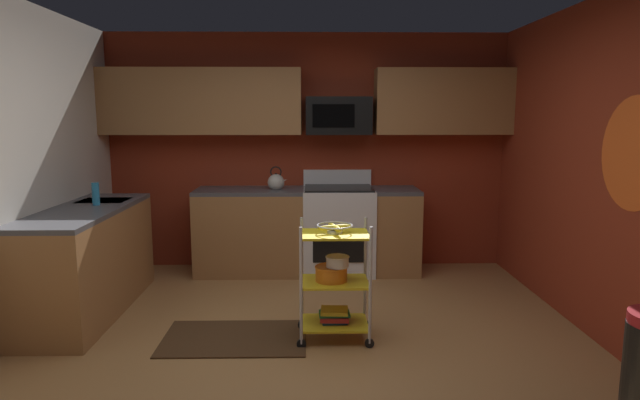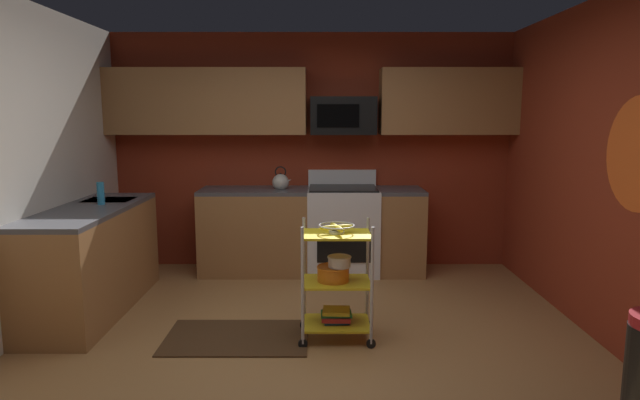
# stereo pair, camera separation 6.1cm
# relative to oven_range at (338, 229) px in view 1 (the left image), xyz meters

# --- Properties ---
(floor) EXTENTS (4.40, 4.80, 0.04)m
(floor) POSITION_rel_oven_range_xyz_m (-0.34, -2.10, -0.50)
(floor) COLOR #A87542
(floor) RESTS_ON ground
(wall_back) EXTENTS (4.52, 0.06, 2.60)m
(wall_back) POSITION_rel_oven_range_xyz_m (-0.34, 0.33, 0.82)
(wall_back) COLOR maroon
(wall_back) RESTS_ON ground
(wall_right) EXTENTS (0.06, 4.80, 2.60)m
(wall_right) POSITION_rel_oven_range_xyz_m (1.89, -2.10, 0.82)
(wall_right) COLOR maroon
(wall_right) RESTS_ON ground
(wall_flower_decal) EXTENTS (0.00, 0.78, 0.78)m
(wall_flower_decal) POSITION_rel_oven_range_xyz_m (1.86, -2.21, 0.97)
(wall_flower_decal) COLOR #E5591E
(counter_run) EXTENTS (3.40, 2.40, 0.92)m
(counter_run) POSITION_rel_oven_range_xyz_m (-1.16, -0.52, -0.01)
(counter_run) COLOR #9E6B3D
(counter_run) RESTS_ON ground
(oven_range) EXTENTS (0.76, 0.65, 1.10)m
(oven_range) POSITION_rel_oven_range_xyz_m (0.00, 0.00, 0.00)
(oven_range) COLOR white
(oven_range) RESTS_ON ground
(upper_cabinets) EXTENTS (4.40, 0.33, 0.70)m
(upper_cabinets) POSITION_rel_oven_range_xyz_m (-0.41, 0.13, 1.37)
(upper_cabinets) COLOR #9E6B3D
(microwave) EXTENTS (0.70, 0.39, 0.40)m
(microwave) POSITION_rel_oven_range_xyz_m (-0.00, 0.10, 1.22)
(microwave) COLOR black
(rolling_cart) EXTENTS (0.57, 0.39, 0.91)m
(rolling_cart) POSITION_rel_oven_range_xyz_m (-0.12, -1.82, -0.03)
(rolling_cart) COLOR silver
(rolling_cart) RESTS_ON ground
(fruit_bowl) EXTENTS (0.27, 0.27, 0.07)m
(fruit_bowl) POSITION_rel_oven_range_xyz_m (-0.12, -1.82, 0.40)
(fruit_bowl) COLOR silver
(fruit_bowl) RESTS_ON rolling_cart
(mixing_bowl_large) EXTENTS (0.25, 0.25, 0.11)m
(mixing_bowl_large) POSITION_rel_oven_range_xyz_m (-0.15, -1.82, 0.04)
(mixing_bowl_large) COLOR orange
(mixing_bowl_large) RESTS_ON rolling_cart
(mixing_bowl_small) EXTENTS (0.18, 0.18, 0.08)m
(mixing_bowl_small) POSITION_rel_oven_range_xyz_m (-0.10, -1.84, 0.14)
(mixing_bowl_small) COLOR silver
(mixing_bowl_small) RESTS_ON rolling_cart
(book_stack) EXTENTS (0.24, 0.19, 0.10)m
(book_stack) POSITION_rel_oven_range_xyz_m (-0.12, -1.82, -0.30)
(book_stack) COLOR #1E4C8C
(book_stack) RESTS_ON rolling_cart
(kettle) EXTENTS (0.21, 0.18, 0.26)m
(kettle) POSITION_rel_oven_range_xyz_m (-0.67, -0.00, 0.52)
(kettle) COLOR beige
(kettle) RESTS_ON counter_run
(dish_soap_bottle) EXTENTS (0.06, 0.06, 0.20)m
(dish_soap_bottle) POSITION_rel_oven_range_xyz_m (-2.20, -1.04, 0.54)
(dish_soap_bottle) COLOR #2D8CBF
(dish_soap_bottle) RESTS_ON counter_run
(floor_rug) EXTENTS (1.10, 0.70, 0.01)m
(floor_rug) POSITION_rel_oven_range_xyz_m (-0.89, -1.83, -0.47)
(floor_rug) COLOR #472D19
(floor_rug) RESTS_ON ground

